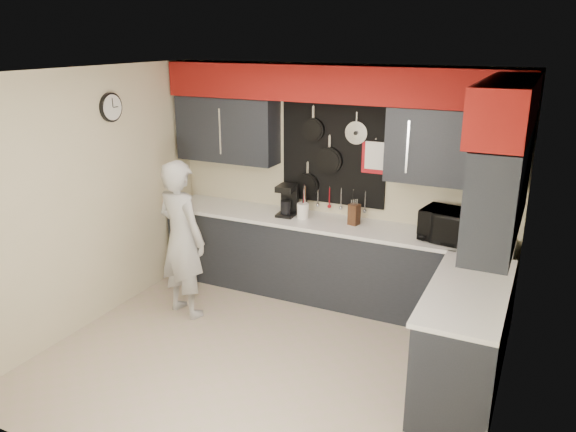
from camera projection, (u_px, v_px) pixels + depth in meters
The scene contains 10 objects.
ground at pixel (267, 359), 5.24m from camera, with size 4.00×4.00×0.00m, color #BBA592.
back_wall_assembly at pixel (335, 121), 5.99m from camera, with size 4.00×0.36×2.60m.
right_wall_assembly at pixel (505, 170), 4.11m from camera, with size 0.36×3.50×2.60m.
left_wall_assembly at pixel (91, 196), 5.66m from camera, with size 0.05×3.50×2.60m.
base_cabinets at pixel (358, 278), 5.87m from camera, with size 3.95×2.20×0.92m.
microwave at pixel (451, 226), 5.56m from camera, with size 0.57×0.39×0.32m, color black.
knife_block at pixel (354, 214), 6.06m from camera, with size 0.10×0.10×0.23m, color #31190F.
utensil_crock at pixel (303, 211), 6.28m from camera, with size 0.13×0.13×0.17m, color white.
coffee_maker at pixel (288, 199), 6.36m from camera, with size 0.21×0.25×0.36m.
person at pixel (182, 239), 5.87m from camera, with size 0.62×0.41×1.69m, color #A4A4A2.
Camera 1 is at (2.14, -4.05, 2.89)m, focal length 35.00 mm.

